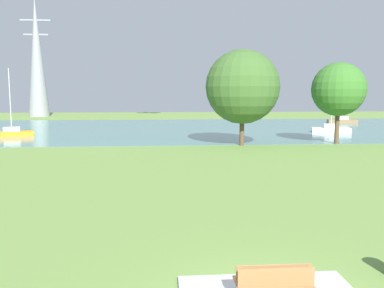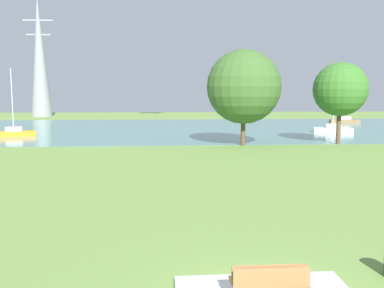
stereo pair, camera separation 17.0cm
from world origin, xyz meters
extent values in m
plane|color=olive|center=(0.00, 22.00, 0.00)|extent=(160.00, 160.00, 0.00)
cube|color=tan|center=(0.60, 0.32, 0.30)|extent=(0.24, 0.44, 0.40)
cube|color=olive|center=(0.00, 0.32, 0.53)|extent=(1.80, 0.48, 0.05)
cube|color=olive|center=(0.00, 0.11, 0.77)|extent=(1.80, 0.05, 0.44)
cube|color=olive|center=(0.00, -0.11, 0.77)|extent=(1.80, 0.05, 0.44)
cube|color=slate|center=(0.00, 50.00, 0.01)|extent=(140.00, 40.00, 0.02)
cube|color=orange|center=(-19.89, 39.98, 0.32)|extent=(5.03, 2.88, 0.60)
cube|color=white|center=(-19.89, 39.98, 0.87)|extent=(2.05, 1.59, 0.50)
cylinder|color=silver|center=(-19.89, 39.98, 4.25)|extent=(0.10, 0.10, 7.26)
cube|color=brown|center=(28.13, 58.21, 0.32)|extent=(4.98, 2.25, 0.60)
cube|color=white|center=(28.13, 58.21, 0.87)|extent=(1.95, 1.37, 0.50)
cylinder|color=silver|center=(28.13, 58.21, 3.79)|extent=(0.10, 0.10, 6.35)
cube|color=white|center=(19.24, 41.96, 0.32)|extent=(5.02, 2.69, 0.60)
cube|color=white|center=(19.24, 41.96, 0.87)|extent=(2.02, 1.53, 0.50)
cylinder|color=silver|center=(19.24, 41.96, 3.06)|extent=(0.10, 0.10, 4.88)
cylinder|color=brown|center=(5.20, 29.91, 1.57)|extent=(0.44, 0.44, 3.15)
sphere|color=#3B612A|center=(5.20, 29.91, 5.63)|extent=(7.07, 7.07, 7.07)
cylinder|color=brown|center=(14.90, 30.46, 1.78)|extent=(0.44, 0.44, 3.56)
sphere|color=#387029|center=(14.90, 30.46, 5.40)|extent=(5.27, 5.27, 5.27)
cone|color=gray|center=(-28.99, 83.00, 12.82)|extent=(4.40, 4.40, 25.64)
cube|color=gray|center=(-28.99, 83.00, 20.51)|extent=(6.40, 0.30, 0.30)
cube|color=gray|center=(-28.99, 83.00, 17.51)|extent=(5.20, 0.30, 0.30)
camera|label=1|loc=(-2.63, -8.90, 4.98)|focal=38.31mm
camera|label=2|loc=(-2.46, -8.91, 4.98)|focal=38.31mm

